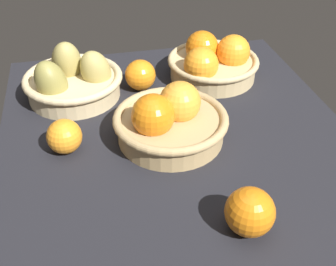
# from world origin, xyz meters

# --- Properties ---
(market_tray) EXTENTS (0.84, 0.72, 0.03)m
(market_tray) POSITION_xyz_m (0.00, 0.00, 0.01)
(market_tray) COLOR black
(market_tray) RESTS_ON ground
(basket_center) EXTENTS (0.23, 0.23, 0.12)m
(basket_center) POSITION_xyz_m (0.01, 0.02, 0.07)
(basket_center) COLOR tan
(basket_center) RESTS_ON market_tray
(basket_far_right_pears) EXTENTS (0.23, 0.23, 0.14)m
(basket_far_right_pears) POSITION_xyz_m (0.21, 0.20, 0.07)
(basket_far_right_pears) COLOR #D3BC8C
(basket_far_right_pears) RESTS_ON market_tray
(basket_near_right) EXTENTS (0.23, 0.23, 0.11)m
(basket_near_right) POSITION_xyz_m (0.23, -0.14, 0.07)
(basket_near_right) COLOR tan
(basket_near_right) RESTS_ON market_tray
(loose_orange_front_gap) EXTENTS (0.07, 0.07, 0.07)m
(loose_orange_front_gap) POSITION_xyz_m (0.21, 0.04, 0.07)
(loose_orange_front_gap) COLOR orange
(loose_orange_front_gap) RESTS_ON market_tray
(loose_orange_back_gap) EXTENTS (0.07, 0.07, 0.07)m
(loose_orange_back_gap) POSITION_xyz_m (0.01, 0.22, 0.06)
(loose_orange_back_gap) COLOR orange
(loose_orange_back_gap) RESTS_ON market_tray
(loose_orange_side_gap) EXTENTS (0.08, 0.08, 0.08)m
(loose_orange_side_gap) POSITION_xyz_m (-0.25, -0.05, 0.07)
(loose_orange_side_gap) COLOR orange
(loose_orange_side_gap) RESTS_ON market_tray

